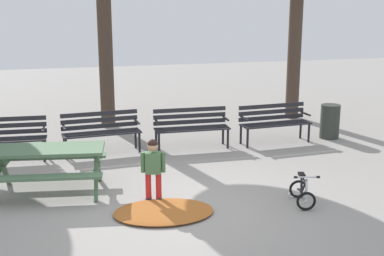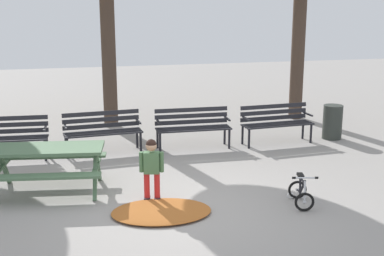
% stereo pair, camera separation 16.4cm
% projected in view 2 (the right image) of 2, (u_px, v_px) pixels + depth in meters
% --- Properties ---
extents(ground, '(36.00, 36.00, 0.00)m').
position_uv_depth(ground, '(177.00, 209.00, 7.87)').
color(ground, gray).
extents(picnic_table, '(1.98, 1.60, 0.79)m').
position_uv_depth(picnic_table, '(48.00, 157.00, 8.47)').
color(picnic_table, '#4C6B4C').
rests_on(picnic_table, ground).
extents(park_bench_far_left, '(1.63, 0.56, 0.85)m').
position_uv_depth(park_bench_far_left, '(7.00, 134.00, 10.26)').
color(park_bench_far_left, '#232328').
rests_on(park_bench_far_left, ground).
extents(park_bench_left, '(1.63, 0.57, 0.85)m').
position_uv_depth(park_bench_left, '(102.00, 128.00, 10.74)').
color(park_bench_left, '#232328').
rests_on(park_bench_left, ground).
extents(park_bench_right, '(1.61, 0.50, 0.85)m').
position_uv_depth(park_bench_right, '(193.00, 124.00, 11.08)').
color(park_bench_right, '#232328').
rests_on(park_bench_right, ground).
extents(park_bench_far_right, '(1.63, 0.56, 0.85)m').
position_uv_depth(park_bench_far_right, '(276.00, 120.00, 11.46)').
color(park_bench_far_right, '#232328').
rests_on(park_bench_far_right, ground).
extents(child_standing, '(0.38, 0.22, 1.01)m').
position_uv_depth(child_standing, '(152.00, 165.00, 8.07)').
color(child_standing, red).
rests_on(child_standing, ground).
extents(kids_bicycle, '(0.47, 0.61, 0.54)m').
position_uv_depth(kids_bicycle, '(301.00, 192.00, 8.01)').
color(kids_bicycle, black).
rests_on(kids_bicycle, ground).
extents(leaf_pile, '(1.59, 1.18, 0.07)m').
position_uv_depth(leaf_pile, '(161.00, 211.00, 7.71)').
color(leaf_pile, '#9E5623').
rests_on(leaf_pile, ground).
extents(trash_bin, '(0.44, 0.44, 0.78)m').
position_uv_depth(trash_bin, '(332.00, 122.00, 11.84)').
color(trash_bin, '#2D332D').
rests_on(trash_bin, ground).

